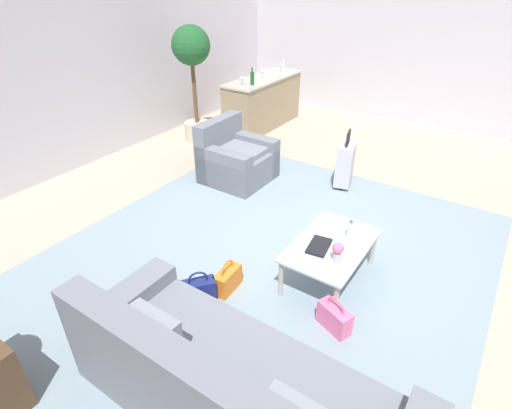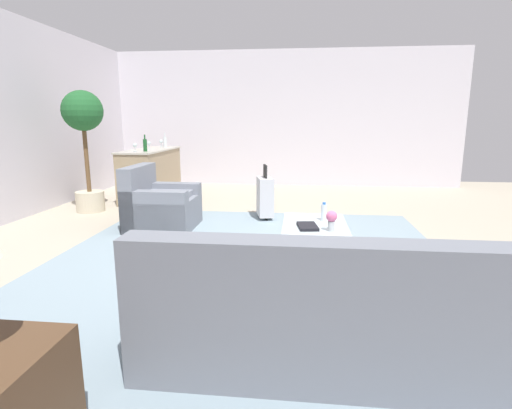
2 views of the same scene
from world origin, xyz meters
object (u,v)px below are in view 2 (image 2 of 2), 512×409
Objects in this scene: coffee_table_book at (308,226)px; handbag_navy at (211,288)px; wine_glass_right_of_centre at (161,142)px; wine_glass_left_of_centre at (149,144)px; armchair at (159,207)px; wine_glass_leftmost at (135,146)px; suitcase_silver at (265,196)px; handbag_pink at (352,275)px; water_bottle at (324,212)px; flower_vase at (332,219)px; wine_bottle_clear at (165,142)px; coffee_table at (315,230)px; bar_console at (151,173)px; handbag_orange at (232,276)px; couch at (341,322)px; wine_bottle_green at (145,145)px; potted_ficus at (84,131)px.

handbag_navy is at bearing 128.48° from coffee_table_book.
wine_glass_left_of_centre is at bearing 178.67° from wine_glass_right_of_centre.
wine_glass_leftmost is (1.54, 0.95, 0.77)m from armchair.
suitcase_silver is 2.79m from handbag_pink.
armchair is at bearing 64.16° from water_bottle.
water_bottle is 4.64m from wine_glass_left_of_centre.
wine_glass_leftmost is 0.66m from wine_glass_left_of_centre.
flower_vase is 0.68× the size of wine_bottle_clear.
handbag_pink is (-4.74, -3.43, -0.94)m from wine_glass_right_of_centre.
armchair reaches higher than coffee_table.
wine_glass_leftmost is at bearing 47.69° from coffee_table.
bar_console reaches higher than coffee_table_book.
suitcase_silver is (1.80, 0.80, -0.18)m from water_bottle.
armchair is at bearing 34.98° from handbag_orange.
wine_glass_leftmost reaches higher than couch.
handbag_orange is at bearing -150.83° from wine_glass_left_of_centre.
wine_glass_leftmost is at bearing 179.07° from wine_glass_right_of_centre.
wine_bottle_green is 4.39m from handbag_orange.
wine_glass_right_of_centre reaches higher than armchair.
wine_bottle_green is (3.07, 2.90, 0.62)m from coffee_table_book.
water_bottle is at bearing -43.27° from handbag_orange.
wine_bottle_clear is at bearing 0.00° from wine_bottle_green.
wine_glass_right_of_centre reaches higher than coffee_table.
water_bottle is at bearing 0.00° from couch.
water_bottle is 0.10× the size of potted_ficus.
wine_glass_leftmost is at bearing 127.20° from wine_bottle_green.
handbag_navy is (-3.95, -2.08, -0.95)m from wine_bottle_green.
armchair is 2.56× the size of handbag_orange.
armchair is at bearing -154.06° from wine_bottle_green.
suitcase_silver is at bearing 20.95° from flower_vase.
handbag_pink is 0.18× the size of potted_ficus.
water_bottle is at bearing -141.05° from wine_glass_right_of_centre.
bar_console is at bearing 44.12° from water_bottle.
wine_glass_leftmost is 0.18m from wine_bottle_green.
wine_glass_leftmost is (3.06, 3.27, 0.51)m from flower_vase.
wine_glass_leftmost is (2.96, 3.04, 0.62)m from coffee_table_book.
wine_bottle_green reaches higher than flower_vase.
potted_ficus is at bearing 59.26° from coffee_table.
armchair is at bearing 47.33° from coffee_table_book.
handbag_orange is at bearing 178.70° from suitcase_silver.
couch is 16.17× the size of wine_glass_left_of_centre.
potted_ficus is at bearing 155.22° from bar_console.
armchair is 2.53m from water_bottle.
water_bottle is 5.12m from wine_glass_right_of_centre.
flower_vase is 0.57× the size of handbag_navy.
wine_bottle_green is (-1.21, -0.12, 0.01)m from wine_glass_right_of_centre.
bar_console is 4.83m from handbag_orange.
bar_console reaches higher than water_bottle.
wine_glass_right_of_centre is at bearing 23.15° from handbag_navy.
suitcase_silver reaches higher than coffee_table_book.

